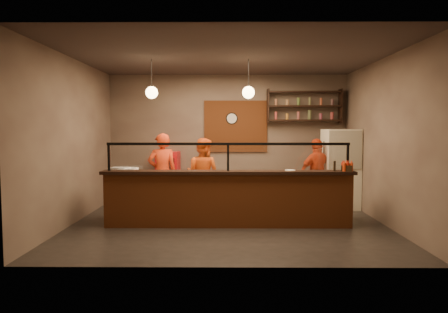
{
  "coord_description": "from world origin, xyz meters",
  "views": [
    {
      "loc": [
        -0.01,
        -7.69,
        1.84
      ],
      "look_at": [
        -0.08,
        0.3,
        1.28
      ],
      "focal_mm": 32.0,
      "sensor_mm": 36.0,
      "label": 1
    }
  ],
  "objects_px": {
    "red_cooler": "(168,177)",
    "pepper_mill": "(335,166)",
    "cook_left": "(162,173)",
    "cook_right": "(317,174)",
    "condiment_caddy": "(347,168)",
    "pizza_dough": "(218,176)",
    "wall_clock": "(232,118)",
    "cook_mid": "(203,174)",
    "fridge": "(340,169)"
  },
  "relations": [
    {
      "from": "red_cooler",
      "to": "pepper_mill",
      "type": "distance_m",
      "value": 4.29
    },
    {
      "from": "condiment_caddy",
      "to": "cook_mid",
      "type": "bearing_deg",
      "value": 150.68
    },
    {
      "from": "red_cooler",
      "to": "pepper_mill",
      "type": "xyz_separation_m",
      "value": [
        3.45,
        -2.49,
        0.52
      ]
    },
    {
      "from": "cook_mid",
      "to": "red_cooler",
      "type": "distance_m",
      "value": 1.32
    },
    {
      "from": "condiment_caddy",
      "to": "cook_left",
      "type": "bearing_deg",
      "value": 159.15
    },
    {
      "from": "wall_clock",
      "to": "red_cooler",
      "type": "relative_size",
      "value": 0.24
    },
    {
      "from": "wall_clock",
      "to": "fridge",
      "type": "relative_size",
      "value": 0.16
    },
    {
      "from": "wall_clock",
      "to": "condiment_caddy",
      "type": "bearing_deg",
      "value": -53.15
    },
    {
      "from": "pizza_dough",
      "to": "condiment_caddy",
      "type": "bearing_deg",
      "value": -11.3
    },
    {
      "from": "cook_mid",
      "to": "pizza_dough",
      "type": "height_order",
      "value": "cook_mid"
    },
    {
      "from": "fridge",
      "to": "pizza_dough",
      "type": "xyz_separation_m",
      "value": [
        -2.8,
        -1.36,
        -0.01
      ]
    },
    {
      "from": "fridge",
      "to": "condiment_caddy",
      "type": "height_order",
      "value": "fridge"
    },
    {
      "from": "cook_left",
      "to": "fridge",
      "type": "bearing_deg",
      "value": 173.14
    },
    {
      "from": "cook_left",
      "to": "pizza_dough",
      "type": "height_order",
      "value": "cook_left"
    },
    {
      "from": "pepper_mill",
      "to": "condiment_caddy",
      "type": "bearing_deg",
      "value": -1.17
    },
    {
      "from": "pepper_mill",
      "to": "cook_right",
      "type": "bearing_deg",
      "value": 87.86
    },
    {
      "from": "cook_left",
      "to": "pepper_mill",
      "type": "bearing_deg",
      "value": 144.69
    },
    {
      "from": "cook_mid",
      "to": "condiment_caddy",
      "type": "distance_m",
      "value": 3.19
    },
    {
      "from": "cook_right",
      "to": "wall_clock",
      "type": "bearing_deg",
      "value": -51.47
    },
    {
      "from": "wall_clock",
      "to": "cook_left",
      "type": "distance_m",
      "value": 2.43
    },
    {
      "from": "fridge",
      "to": "pizza_dough",
      "type": "distance_m",
      "value": 3.11
    },
    {
      "from": "cook_mid",
      "to": "fridge",
      "type": "xyz_separation_m",
      "value": [
        3.17,
        0.29,
        0.1
      ]
    },
    {
      "from": "cook_left",
      "to": "cook_right",
      "type": "distance_m",
      "value": 3.49
    },
    {
      "from": "pizza_dough",
      "to": "pepper_mill",
      "type": "relative_size",
      "value": 2.69
    },
    {
      "from": "cook_right",
      "to": "fridge",
      "type": "distance_m",
      "value": 0.6
    },
    {
      "from": "pizza_dough",
      "to": "condiment_caddy",
      "type": "height_order",
      "value": "condiment_caddy"
    },
    {
      "from": "pizza_dough",
      "to": "pepper_mill",
      "type": "xyz_separation_m",
      "value": [
        2.17,
        -0.47,
        0.25
      ]
    },
    {
      "from": "wall_clock",
      "to": "cook_mid",
      "type": "height_order",
      "value": "wall_clock"
    },
    {
      "from": "wall_clock",
      "to": "pepper_mill",
      "type": "height_order",
      "value": "wall_clock"
    },
    {
      "from": "wall_clock",
      "to": "cook_mid",
      "type": "xyz_separation_m",
      "value": [
        -0.67,
        -1.25,
        -1.28
      ]
    },
    {
      "from": "cook_left",
      "to": "pepper_mill",
      "type": "xyz_separation_m",
      "value": [
        3.42,
        -1.38,
        0.28
      ]
    },
    {
      "from": "pepper_mill",
      "to": "pizza_dough",
      "type": "bearing_deg",
      "value": 167.66
    },
    {
      "from": "fridge",
      "to": "pepper_mill",
      "type": "height_order",
      "value": "fridge"
    },
    {
      "from": "cook_mid",
      "to": "red_cooler",
      "type": "bearing_deg",
      "value": -22.12
    },
    {
      "from": "wall_clock",
      "to": "pepper_mill",
      "type": "relative_size",
      "value": 1.6
    },
    {
      "from": "cook_left",
      "to": "fridge",
      "type": "height_order",
      "value": "fridge"
    },
    {
      "from": "wall_clock",
      "to": "fridge",
      "type": "bearing_deg",
      "value": -20.99
    },
    {
      "from": "cook_mid",
      "to": "cook_right",
      "type": "relative_size",
      "value": 1.01
    },
    {
      "from": "cook_mid",
      "to": "cook_right",
      "type": "height_order",
      "value": "cook_mid"
    },
    {
      "from": "cook_right",
      "to": "condiment_caddy",
      "type": "distance_m",
      "value": 1.71
    },
    {
      "from": "cook_left",
      "to": "condiment_caddy",
      "type": "height_order",
      "value": "cook_left"
    },
    {
      "from": "cook_mid",
      "to": "condiment_caddy",
      "type": "xyz_separation_m",
      "value": [
        2.77,
        -1.55,
        0.3
      ]
    },
    {
      "from": "cook_mid",
      "to": "pizza_dough",
      "type": "relative_size",
      "value": 3.22
    },
    {
      "from": "cook_mid",
      "to": "condiment_caddy",
      "type": "relative_size",
      "value": 8.23
    },
    {
      "from": "cook_right",
      "to": "fridge",
      "type": "relative_size",
      "value": 0.89
    },
    {
      "from": "cook_left",
      "to": "pizza_dough",
      "type": "relative_size",
      "value": 3.44
    },
    {
      "from": "cook_right",
      "to": "cook_mid",
      "type": "bearing_deg",
      "value": -18.55
    },
    {
      "from": "cook_mid",
      "to": "red_cooler",
      "type": "relative_size",
      "value": 1.28
    },
    {
      "from": "wall_clock",
      "to": "condiment_caddy",
      "type": "height_order",
      "value": "wall_clock"
    },
    {
      "from": "cook_left",
      "to": "cook_right",
      "type": "height_order",
      "value": "cook_left"
    }
  ]
}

